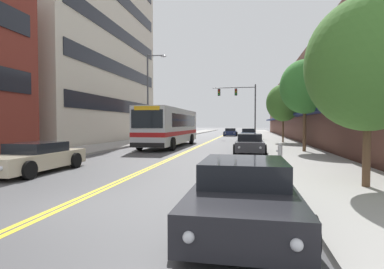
# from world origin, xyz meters

# --- Properties ---
(ground_plane) EXTENTS (240.00, 240.00, 0.00)m
(ground_plane) POSITION_xyz_m (0.00, 37.00, 0.00)
(ground_plane) COLOR #4C4C4F
(sidewalk_left) EXTENTS (3.88, 106.00, 0.16)m
(sidewalk_left) POSITION_xyz_m (-7.44, 37.00, 0.08)
(sidewalk_left) COLOR #9E9B96
(sidewalk_left) RESTS_ON ground_plane
(sidewalk_right) EXTENTS (3.88, 106.00, 0.16)m
(sidewalk_right) POSITION_xyz_m (7.44, 37.00, 0.08)
(sidewalk_right) COLOR #9E9B96
(sidewalk_right) RESTS_ON ground_plane
(centre_line) EXTENTS (0.34, 106.00, 0.01)m
(centre_line) POSITION_xyz_m (0.00, 37.00, 0.00)
(centre_line) COLOR yellow
(centre_line) RESTS_ON ground_plane
(office_tower_left) EXTENTS (12.08, 22.91, 27.89)m
(office_tower_left) POSITION_xyz_m (-15.62, 25.17, 13.95)
(office_tower_left) COLOR beige
(office_tower_left) RESTS_ON ground_plane
(storefront_row_right) EXTENTS (9.10, 68.00, 9.21)m
(storefront_row_right) POSITION_xyz_m (13.61, 37.00, 4.60)
(storefront_row_right) COLOR brown
(storefront_row_right) RESTS_ON ground_plane
(city_bus) EXTENTS (2.87, 12.33, 3.26)m
(city_bus) POSITION_xyz_m (-2.48, 19.55, 1.84)
(city_bus) COLOR silver
(city_bus) RESTS_ON ground_plane
(car_black_parked_left_near) EXTENTS (2.10, 4.49, 1.36)m
(car_black_parked_left_near) POSITION_xyz_m (-4.42, 30.77, 0.63)
(car_black_parked_left_near) COLOR black
(car_black_parked_left_near) RESTS_ON ground_plane
(car_champagne_parked_left_mid) EXTENTS (2.09, 4.84, 1.21)m
(car_champagne_parked_left_mid) POSITION_xyz_m (-4.26, 4.62, 0.58)
(car_champagne_parked_left_mid) COLOR beige
(car_champagne_parked_left_mid) RESTS_ON ground_plane
(car_charcoal_parked_right_foreground) EXTENTS (2.17, 4.57, 1.25)m
(car_charcoal_parked_right_foreground) POSITION_xyz_m (4.26, -0.16, 0.58)
(car_charcoal_parked_right_foreground) COLOR #232328
(car_charcoal_parked_right_foreground) RESTS_ON ground_plane
(car_slate_blue_parked_right_mid) EXTENTS (2.18, 4.17, 1.38)m
(car_slate_blue_parked_right_mid) POSITION_xyz_m (4.32, 34.83, 0.64)
(car_slate_blue_parked_right_mid) COLOR #475675
(car_slate_blue_parked_right_mid) RESTS_ON ground_plane
(car_dark_grey_parked_right_far) EXTENTS (2.09, 4.48, 1.31)m
(car_dark_grey_parked_right_far) POSITION_xyz_m (4.43, 14.57, 0.61)
(car_dark_grey_parked_right_far) COLOR #38383D
(car_dark_grey_parked_right_far) RESTS_ON ground_plane
(car_navy_moving_lead) EXTENTS (2.21, 4.72, 1.27)m
(car_navy_moving_lead) POSITION_xyz_m (1.39, 44.24, 0.60)
(car_navy_moving_lead) COLOR #19234C
(car_navy_moving_lead) RESTS_ON ground_plane
(traffic_signal_mast) EXTENTS (5.75, 0.38, 7.22)m
(traffic_signal_mast) POSITION_xyz_m (3.36, 34.47, 5.11)
(traffic_signal_mast) COLOR #47474C
(traffic_signal_mast) RESTS_ON ground_plane
(street_lamp_left_far) EXTENTS (1.96, 0.28, 8.72)m
(street_lamp_left_far) POSITION_xyz_m (-5.07, 21.65, 5.08)
(street_lamp_left_far) COLOR #47474C
(street_lamp_left_far) RESTS_ON ground_plane
(street_tree_right_near) EXTENTS (3.49, 3.49, 5.44)m
(street_tree_right_near) POSITION_xyz_m (7.69, 3.21, 3.68)
(street_tree_right_near) COLOR brown
(street_tree_right_near) RESTS_ON sidewalk_right
(street_tree_right_mid) EXTENTS (3.26, 3.26, 6.07)m
(street_tree_right_mid) POSITION_xyz_m (7.99, 14.70, 4.43)
(street_tree_right_mid) COLOR brown
(street_tree_right_mid) RESTS_ON sidewalk_right
(street_tree_right_far) EXTENTS (3.33, 3.33, 5.75)m
(street_tree_right_far) POSITION_xyz_m (7.72, 24.68, 4.07)
(street_tree_right_far) COLOR brown
(street_tree_right_far) RESTS_ON sidewalk_right
(fire_hydrant) EXTENTS (0.31, 0.23, 0.86)m
(fire_hydrant) POSITION_xyz_m (5.95, 9.77, 0.59)
(fire_hydrant) COLOR #B7B7BC
(fire_hydrant) RESTS_ON sidewalk_right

